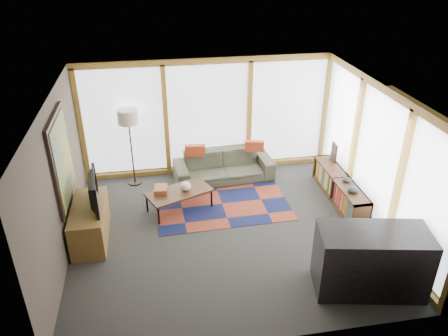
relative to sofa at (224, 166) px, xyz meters
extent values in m
plane|color=#292926|center=(-0.26, -1.95, -0.31)|extent=(5.50, 5.50, 0.00)
cube|color=#463A34|center=(-3.01, -1.95, 0.99)|extent=(0.04, 5.00, 2.60)
cube|color=#463A34|center=(-0.26, -4.45, 0.99)|extent=(5.50, 0.04, 2.60)
cube|color=silver|center=(-0.26, -1.95, 2.29)|extent=(5.50, 5.00, 0.04)
cube|color=white|center=(-0.26, 0.52, 0.99)|extent=(5.30, 0.02, 2.35)
cube|color=white|center=(2.46, -1.95, 0.99)|extent=(0.02, 4.80, 2.35)
cube|color=black|center=(-2.97, -1.65, 1.24)|extent=(0.05, 1.35, 1.55)
cube|color=gold|center=(-2.94, -1.65, 1.24)|extent=(0.02, 1.20, 1.40)
cube|color=maroon|center=(-0.21, -1.03, -0.31)|extent=(2.68, 1.76, 0.01)
imported|color=#383A2B|center=(0.00, 0.00, 0.00)|extent=(2.20, 1.00, 0.63)
cube|color=#B03E1E|center=(-0.61, 0.00, 0.43)|extent=(0.45, 0.18, 0.24)
cube|color=#B03E1E|center=(0.69, 0.02, 0.43)|extent=(0.43, 0.23, 0.23)
cube|color=brown|center=(-1.41, -1.02, 0.15)|extent=(0.27, 0.33, 0.10)
ellipsoid|color=beige|center=(-0.93, -1.05, 0.19)|extent=(0.25, 0.25, 0.18)
ellipsoid|color=black|center=(2.15, -1.84, 0.26)|extent=(0.25, 0.25, 0.11)
ellipsoid|color=black|center=(2.21, -1.44, 0.25)|extent=(0.20, 0.20, 0.09)
cube|color=black|center=(2.31, -0.50, 0.39)|extent=(0.06, 0.30, 0.39)
cube|color=brown|center=(-2.68, -1.75, 0.02)|extent=(0.56, 1.34, 0.67)
imported|color=black|center=(-2.61, -1.72, 0.64)|extent=(0.23, 1.00, 0.57)
cube|color=black|center=(1.58, -3.73, 0.20)|extent=(1.72, 1.04, 1.02)
camera|label=1|loc=(-1.43, -8.36, 4.45)|focal=35.00mm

